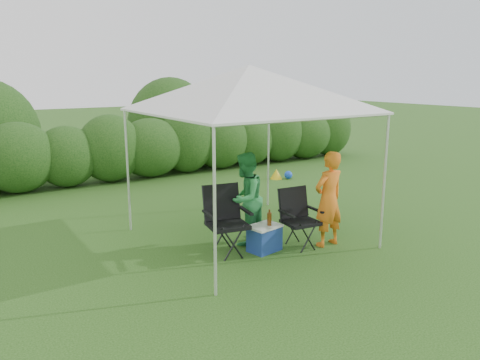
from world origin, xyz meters
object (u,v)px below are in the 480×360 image
chair_right (298,214)px  canopy (249,89)px  man (329,199)px  woman (245,198)px  cooler (264,238)px  chair_left (225,215)px

chair_right → canopy: bearing=129.8°
man → canopy: bearing=-50.0°
canopy → woman: 1.73m
chair_right → man: man is taller
woman → cooler: woman is taller
chair_right → woman: bearing=144.0°
woman → chair_left: bearing=-11.8°
canopy → chair_left: canopy is taller
cooler → man: bearing=-29.4°
chair_right → cooler: (-0.58, 0.09, -0.32)m
canopy → cooler: (-0.11, -0.60, -2.25)m
canopy → man: size_ratio=2.03×
man → cooler: bearing=-22.1°
chair_left → man: bearing=-12.1°
canopy → woman: size_ratio=2.08×
chair_left → woman: woman is taller
cooler → woman: bearing=85.2°
canopy → chair_right: (0.47, -0.69, -1.94)m
man → chair_right: bearing=-34.1°
chair_right → chair_left: chair_left is taller
woman → canopy: bearing=-170.2°
cooler → chair_right: bearing=-19.6°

